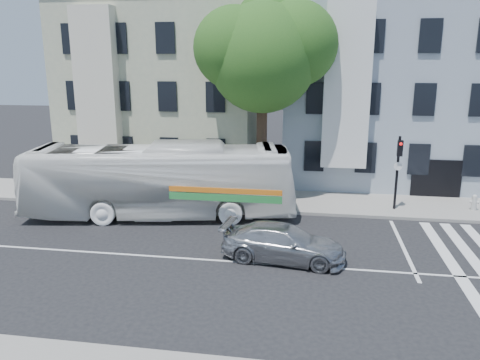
% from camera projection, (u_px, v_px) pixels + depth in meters
% --- Properties ---
extents(ground, '(120.00, 120.00, 0.00)m').
position_uv_depth(ground, '(235.00, 262.00, 17.58)').
color(ground, black).
rests_on(ground, ground).
extents(sidewalk_far, '(80.00, 4.00, 0.15)m').
position_uv_depth(sidewalk_far, '(260.00, 200.00, 25.22)').
color(sidewalk_far, gray).
rests_on(sidewalk_far, ground).
extents(building_left, '(12.00, 10.00, 11.00)m').
position_uv_depth(building_left, '(170.00, 90.00, 31.67)').
color(building_left, '#A3A98E').
rests_on(building_left, ground).
extents(building_right, '(12.00, 10.00, 11.00)m').
position_uv_depth(building_right, '(384.00, 92.00, 29.53)').
color(building_right, '#939EAF').
rests_on(building_right, ground).
extents(street_tree, '(7.30, 5.90, 11.10)m').
position_uv_depth(street_tree, '(264.00, 52.00, 24.03)').
color(street_tree, '#2D2116').
rests_on(street_tree, ground).
extents(bus, '(5.11, 13.16, 3.58)m').
position_uv_depth(bus, '(160.00, 180.00, 22.43)').
color(bus, white).
rests_on(bus, ground).
extents(sedan, '(2.45, 4.87, 1.36)m').
position_uv_depth(sedan, '(283.00, 243.00, 17.61)').
color(sedan, '#ACAEB3').
rests_on(sedan, ground).
extents(hedge, '(8.27, 3.72, 0.70)m').
position_uv_depth(hedge, '(188.00, 198.00, 24.03)').
color(hedge, '#316821').
rests_on(hedge, sidewalk_far).
extents(traffic_signal, '(0.40, 0.52, 3.83)m').
position_uv_depth(traffic_signal, '(398.00, 164.00, 22.80)').
color(traffic_signal, black).
rests_on(traffic_signal, ground).
extents(fire_hydrant, '(0.45, 0.26, 0.79)m').
position_uv_depth(fire_hydrant, '(474.00, 202.00, 23.20)').
color(fire_hydrant, '#B6B6B1').
rests_on(fire_hydrant, sidewalk_far).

